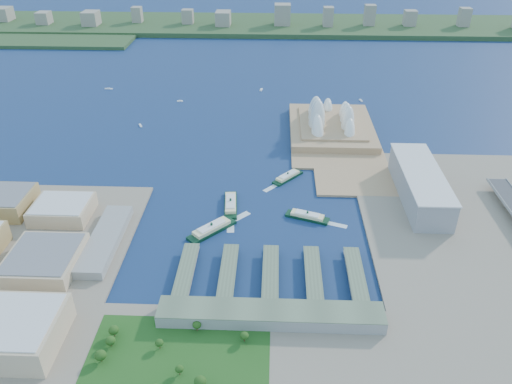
{
  "coord_description": "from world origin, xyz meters",
  "views": [
    {
      "loc": [
        15.13,
        -455.27,
        331.11
      ],
      "look_at": [
        -5.87,
        59.15,
        18.0
      ],
      "focal_mm": 35.0,
      "sensor_mm": 36.0,
      "label": 1
    }
  ],
  "objects_px": {
    "toaster_building": "(420,185)",
    "ferry_c": "(212,227)",
    "ferry_a": "(231,203)",
    "ferry_b": "(288,176)",
    "ferry_d": "(307,215)",
    "opera_house": "(332,113)"
  },
  "relations": [
    {
      "from": "opera_house",
      "to": "toaster_building",
      "type": "relative_size",
      "value": 1.16
    },
    {
      "from": "toaster_building",
      "to": "ferry_c",
      "type": "xyz_separation_m",
      "value": [
        -248.5,
        -79.34,
        -14.7
      ]
    },
    {
      "from": "ferry_c",
      "to": "ferry_b",
      "type": "bearing_deg",
      "value": -81.0
    },
    {
      "from": "opera_house",
      "to": "ferry_d",
      "type": "bearing_deg",
      "value": -101.25
    },
    {
      "from": "ferry_c",
      "to": "ferry_d",
      "type": "distance_m",
      "value": 113.38
    },
    {
      "from": "opera_house",
      "to": "ferry_d",
      "type": "height_order",
      "value": "opera_house"
    },
    {
      "from": "ferry_a",
      "to": "ferry_c",
      "type": "height_order",
      "value": "ferry_c"
    },
    {
      "from": "toaster_building",
      "to": "ferry_d",
      "type": "height_order",
      "value": "toaster_building"
    },
    {
      "from": "ferry_b",
      "to": "ferry_c",
      "type": "height_order",
      "value": "ferry_c"
    },
    {
      "from": "opera_house",
      "to": "ferry_c",
      "type": "height_order",
      "value": "opera_house"
    },
    {
      "from": "ferry_b",
      "to": "ferry_c",
      "type": "bearing_deg",
      "value": -83.77
    },
    {
      "from": "ferry_b",
      "to": "ferry_c",
      "type": "distance_m",
      "value": 151.98
    },
    {
      "from": "ferry_b",
      "to": "ferry_d",
      "type": "xyz_separation_m",
      "value": [
        21.67,
        -93.41,
        0.17
      ]
    },
    {
      "from": "ferry_a",
      "to": "ferry_b",
      "type": "height_order",
      "value": "ferry_a"
    },
    {
      "from": "toaster_building",
      "to": "ferry_c",
      "type": "height_order",
      "value": "toaster_building"
    },
    {
      "from": "toaster_building",
      "to": "ferry_b",
      "type": "bearing_deg",
      "value": 164.4
    },
    {
      "from": "ferry_c",
      "to": "ferry_d",
      "type": "height_order",
      "value": "ferry_c"
    },
    {
      "from": "toaster_building",
      "to": "ferry_b",
      "type": "height_order",
      "value": "toaster_building"
    },
    {
      "from": "ferry_a",
      "to": "ferry_d",
      "type": "height_order",
      "value": "ferry_a"
    },
    {
      "from": "opera_house",
      "to": "ferry_b",
      "type": "relative_size",
      "value": 3.63
    },
    {
      "from": "toaster_building",
      "to": "opera_house",
      "type": "bearing_deg",
      "value": 114.23
    },
    {
      "from": "ferry_b",
      "to": "opera_house",
      "type": "bearing_deg",
      "value": 106.72
    }
  ]
}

